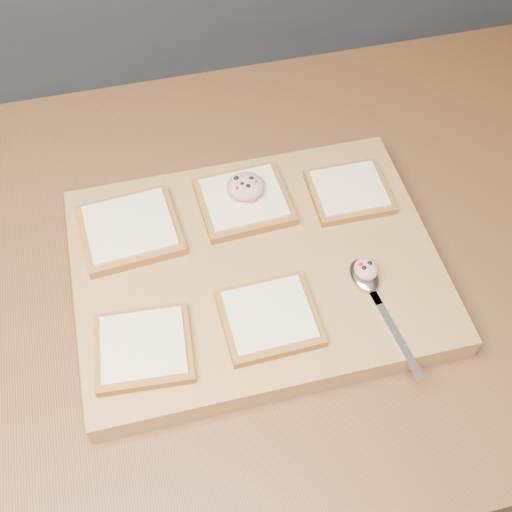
# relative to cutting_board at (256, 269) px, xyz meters

# --- Properties ---
(ground) EXTENTS (4.00, 4.00, 0.00)m
(ground) POSITION_rel_cutting_board_xyz_m (-0.04, 0.04, -0.92)
(ground) COLOR #515459
(ground) RESTS_ON ground
(island_counter) EXTENTS (2.00, 0.80, 0.90)m
(island_counter) POSITION_rel_cutting_board_xyz_m (-0.04, 0.04, -0.47)
(island_counter) COLOR slate
(island_counter) RESTS_ON ground
(cutting_board) EXTENTS (0.48, 0.36, 0.04)m
(cutting_board) POSITION_rel_cutting_board_xyz_m (0.00, 0.00, 0.00)
(cutting_board) COLOR tan
(cutting_board) RESTS_ON island_counter
(bread_far_left) EXTENTS (0.14, 0.13, 0.02)m
(bread_far_left) POSITION_rel_cutting_board_xyz_m (-0.15, 0.09, 0.03)
(bread_far_left) COLOR olive
(bread_far_left) RESTS_ON cutting_board
(bread_far_center) EXTENTS (0.13, 0.12, 0.02)m
(bread_far_center) POSITION_rel_cutting_board_xyz_m (0.01, 0.10, 0.03)
(bread_far_center) COLOR olive
(bread_far_center) RESTS_ON cutting_board
(bread_far_right) EXTENTS (0.11, 0.10, 0.02)m
(bread_far_right) POSITION_rel_cutting_board_xyz_m (0.16, 0.08, 0.03)
(bread_far_right) COLOR olive
(bread_far_right) RESTS_ON cutting_board
(bread_near_left) EXTENTS (0.12, 0.11, 0.02)m
(bread_near_left) POSITION_rel_cutting_board_xyz_m (-0.16, -0.10, 0.03)
(bread_near_left) COLOR olive
(bread_near_left) RESTS_ON cutting_board
(bread_near_center) EXTENTS (0.12, 0.11, 0.02)m
(bread_near_center) POSITION_rel_cutting_board_xyz_m (-0.01, -0.09, 0.03)
(bread_near_center) COLOR olive
(bread_near_center) RESTS_ON cutting_board
(tuna_salad_dollop) EXTENTS (0.05, 0.05, 0.02)m
(tuna_salad_dollop) POSITION_rel_cutting_board_xyz_m (0.01, 0.11, 0.05)
(tuna_salad_dollop) COLOR tan
(tuna_salad_dollop) RESTS_ON bread_far_center
(spoon) EXTENTS (0.04, 0.18, 0.01)m
(spoon) POSITION_rel_cutting_board_xyz_m (0.13, -0.07, 0.02)
(spoon) COLOR silver
(spoon) RESTS_ON cutting_board
(spoon_salad) EXTENTS (0.03, 0.03, 0.02)m
(spoon_salad) POSITION_rel_cutting_board_xyz_m (0.13, -0.06, 0.04)
(spoon_salad) COLOR tan
(spoon_salad) RESTS_ON spoon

